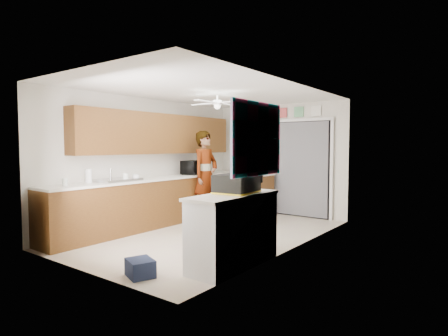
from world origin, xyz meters
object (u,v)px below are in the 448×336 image
Objects in this scene: suitcase at (237,184)px; dog at (258,214)px; microwave at (194,167)px; navy_crate at (140,268)px; cup at (136,177)px; paper_towel_roll at (88,176)px; cardboard_box at (205,255)px; man at (205,175)px.

dog is at bearing 109.54° from suitcase.
navy_crate is at bearing -159.02° from microwave.
microwave is 4.13× the size of cup.
navy_crate is 0.61× the size of dog.
navy_crate is at bearing -18.66° from paper_towel_roll.
navy_crate is (-0.31, -0.84, -0.01)m from cardboard_box.
navy_crate is at bearing -39.07° from cup.
man is at bearing 132.20° from suitcase.
suitcase is (2.56, -2.05, -0.03)m from microwave.
cardboard_box reaches higher than navy_crate.
cardboard_box is at bearing 69.83° from navy_crate.
dog reaches higher than cardboard_box.
cardboard_box is at bearing -54.94° from dog.
cardboard_box is 0.20× the size of man.
dog is at bearing 96.48° from navy_crate.
suitcase reaches higher than paper_towel_roll.
microwave is 3.84m from navy_crate.
dog is (1.73, 2.57, -0.84)m from paper_towel_roll.
suitcase is 1.04m from cardboard_box.
suitcase is 2.53m from dog.
cup is 0.55× the size of paper_towel_roll.
microwave is 3.28m from suitcase.
cardboard_box is 2.53m from dog.
cup is at bearing -110.88° from dog.
suitcase is 1.60m from navy_crate.
cup is 2.44m from cardboard_box.
cardboard_box is at bearing -146.54° from microwave.
suitcase is 3.02m from man.
microwave is 0.37m from man.
man reaches higher than cup.
cup is 0.23× the size of suitcase.
man is 3.36× the size of dog.
paper_towel_roll reaches higher than cardboard_box.
navy_crate is (-0.63, -1.11, -0.96)m from suitcase.
suitcase reaches higher than cardboard_box.
cardboard_box is (-0.32, -0.28, -0.95)m from suitcase.
cup is at bearing 140.93° from navy_crate.
cup is at bearing 73.65° from paper_towel_roll.
dog is (1.56, 0.11, -0.87)m from microwave.
navy_crate is (1.93, -3.17, -0.99)m from microwave.
navy_crate is at bearing -110.17° from cardboard_box.
cardboard_box is 1.10× the size of navy_crate.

